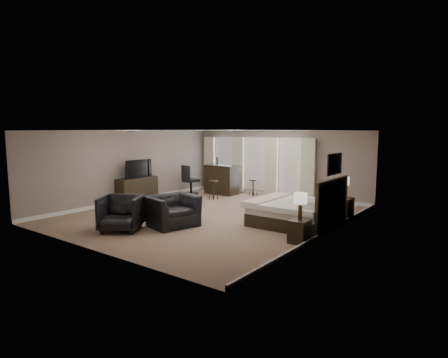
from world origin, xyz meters
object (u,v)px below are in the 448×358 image
Objects in this scene: armchair_near at (172,206)px; tv at (137,176)px; dresser at (137,190)px; desk_chair at (191,180)px; nightstand_near at (300,231)px; armchair_far at (121,211)px; bed at (293,200)px; bar_stool_left at (213,190)px; lamp_far at (344,187)px; bar_stool_right at (253,188)px; bar_counter at (221,179)px; nightstand_far at (343,209)px; lamp_near at (300,207)px.

tv is at bearing 78.39° from armchair_near.
desk_chair is (0.35, 2.53, 0.15)m from dresser.
armchair_far is at bearing -156.68° from nightstand_near.
bed is 4.64m from armchair_far.
bar_stool_left is (1.84, 2.13, -0.62)m from tv.
lamp_far is at bearing 90.00° from nightstand_near.
armchair_far is (-4.19, -1.81, 0.24)m from nightstand_near.
bar_stool_left is at bearing 157.69° from bed.
bar_counter is at bearing -162.85° from bar_stool_right.
bar_stool_right is at bearing -139.04° from desk_chair.
lamp_far is at bearing -29.73° from armchair_near.
armchair_far is (2.73, -2.85, -0.48)m from tv.
dresser is 1.13× the size of bar_counter.
nightstand_far is (0.00, 2.90, 0.05)m from nightstand_near.
lamp_near is (0.00, -2.90, 0.53)m from nightstand_far.
lamp_far reaches higher than tv.
armchair_near reaches higher than nightstand_far.
armchair_far reaches higher than bar_stool_left.
bed is at bearing 9.85° from armchair_far.
lamp_near is at bearing -11.43° from armchair_far.
bed is 3.98× the size of nightstand_near.
bar_stool_right is (1.29, 0.40, -0.27)m from bar_counter.
lamp_near is at bearing -98.56° from tv.
lamp_near is at bearing -8.56° from dresser.
armchair_near is (-3.50, -0.66, -0.29)m from lamp_near.
armchair_near is (-3.50, -3.56, 0.24)m from nightstand_far.
bar_stool_left is 0.60× the size of desk_chair.
nightstand_far is 0.63× the size of armchair_far.
lamp_far is at bearing 90.00° from lamp_near.
dresser is 0.53m from tv.
nightstand_near is at bearing -90.00° from lamp_far.
bar_counter is at bearing 68.20° from dresser.
desk_chair is (-2.38, 5.38, 0.09)m from armchair_far.
bar_counter reaches higher than armchair_far.
armchair_near is at bearing -81.57° from bar_stool_right.
bar_stool_right is (-0.10, 6.57, -0.18)m from armchair_far.
desk_chair is (-1.50, 0.40, 0.24)m from bar_stool_left.
bar_stool_left is at bearing 37.24° from armchair_near.
bed is at bearing -44.17° from bar_stool_right.
lamp_far is 4.72m from bar_stool_right.
bar_counter is (1.33, 3.32, -0.38)m from tv.
lamp_near is 7.01m from dresser.
bar_counter reaches higher than lamp_near.
armchair_near is 1.26× the size of armchair_far.
nightstand_far is at bearing 90.00° from lamp_near.
lamp_far is at bearing 13.56° from armchair_far.
tv is (-6.92, 1.04, 0.13)m from lamp_near.
dresser reaches higher than nightstand_near.
bed is at bearing 3.87° from dresser.
armchair_near is (3.42, -1.70, -0.43)m from tv.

